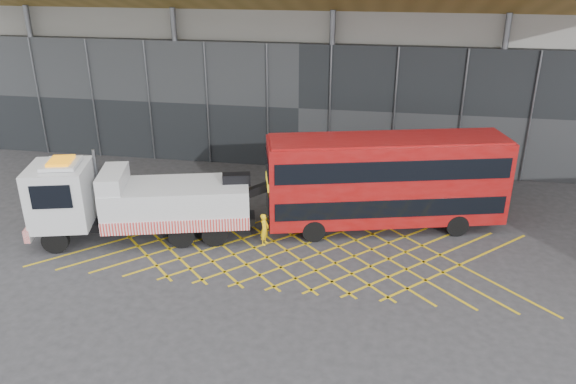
# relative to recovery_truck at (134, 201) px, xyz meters

# --- Properties ---
(ground_plane) EXTENTS (120.00, 120.00, 0.00)m
(ground_plane) POSITION_rel_recovery_truck_xyz_m (4.38, -0.10, -1.99)
(ground_plane) COLOR #2D2D2F
(road_markings) EXTENTS (23.16, 7.16, 0.01)m
(road_markings) POSITION_rel_recovery_truck_xyz_m (7.58, -0.10, -1.98)
(road_markings) COLOR gold
(road_markings) RESTS_ON ground_plane
(construction_building) EXTENTS (55.00, 23.97, 18.00)m
(construction_building) POSITION_rel_recovery_truck_xyz_m (6.30, 18.30, 6.99)
(construction_building) COLOR gray
(construction_building) RESTS_ON ground_plane
(recovery_truck) EXTENTS (12.31, 5.49, 4.30)m
(recovery_truck) POSITION_rel_recovery_truck_xyz_m (0.00, 0.00, 0.00)
(recovery_truck) COLOR black
(recovery_truck) RESTS_ON ground_plane
(bus_towed) EXTENTS (12.18, 5.65, 4.84)m
(bus_towed) POSITION_rel_recovery_truck_xyz_m (12.04, 3.22, 0.70)
(bus_towed) COLOR maroon
(bus_towed) RESTS_ON ground_plane
(worker) EXTENTS (0.47, 0.64, 1.60)m
(worker) POSITION_rel_recovery_truck_xyz_m (6.40, 0.39, -1.19)
(worker) COLOR yellow
(worker) RESTS_ON ground_plane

